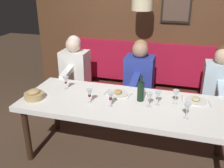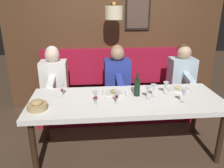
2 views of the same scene
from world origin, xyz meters
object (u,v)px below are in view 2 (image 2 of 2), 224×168
object	(u,v)px
diner_middle	(54,74)
wine_glass_4	(148,90)
diner_near	(117,72)
wine_glass_1	(117,95)
wine_bottle	(137,87)
bread_bowl	(37,105)
wine_glass_3	(62,88)
wine_glass_6	(184,93)
dining_table	(126,104)
wine_glass_2	(96,95)
wine_glass_5	(154,88)
diner_nearest	(182,70)
wine_glass_0	(166,85)

from	to	relation	value
diner_middle	wine_glass_4	world-z (taller)	diner_middle
diner_near	wine_glass_1	world-z (taller)	diner_near
wine_glass_1	wine_glass_4	size ratio (longest dim) A/B	1.00
wine_glass_4	wine_bottle	bearing A→B (deg)	43.50
bread_bowl	wine_glass_3	bearing A→B (deg)	-33.82
wine_glass_6	wine_bottle	bearing A→B (deg)	62.13
dining_table	wine_bottle	size ratio (longest dim) A/B	7.86
wine_glass_2	wine_glass_6	distance (m)	1.03
wine_glass_3	wine_glass_4	world-z (taller)	same
wine_glass_3	wine_glass_5	size ratio (longest dim) A/B	1.00
diner_nearest	wine_glass_5	xyz separation A→B (m)	(-0.85, 0.70, 0.04)
wine_glass_3	diner_nearest	bearing A→B (deg)	-68.28
dining_table	wine_glass_2	bearing A→B (deg)	107.70
wine_glass_2	bread_bowl	xyz separation A→B (m)	(-0.07, 0.64, -0.07)
wine_glass_2	dining_table	bearing A→B (deg)	-72.30
diner_near	wine_glass_1	bearing A→B (deg)	173.16
wine_glass_2	wine_glass_6	bearing A→B (deg)	-93.00
wine_glass_4	bread_bowl	size ratio (longest dim) A/B	0.75
wine_bottle	bread_bowl	distance (m)	1.21
wine_glass_5	bread_bowl	distance (m)	1.39
diner_near	wine_glass_6	xyz separation A→B (m)	(-1.06, -0.66, 0.04)
diner_nearest	wine_glass_6	world-z (taller)	diner_nearest
diner_middle	diner_nearest	bearing A→B (deg)	-90.00
dining_table	diner_nearest	xyz separation A→B (m)	(0.88, -1.04, 0.14)
wine_glass_6	wine_glass_2	bearing A→B (deg)	87.00
wine_glass_1	wine_glass_0	bearing A→B (deg)	-69.48
diner_near	wine_glass_0	size ratio (longest dim) A/B	4.82
wine_glass_6	wine_glass_0	bearing A→B (deg)	23.21
wine_glass_6	wine_bottle	xyz separation A→B (m)	(0.26, 0.50, -0.00)
wine_glass_4	wine_glass_0	bearing A→B (deg)	-61.89
wine_glass_0	diner_middle	bearing A→B (deg)	63.11
diner_near	wine_glass_5	xyz separation A→B (m)	(-0.85, -0.36, 0.04)
dining_table	bread_bowl	world-z (taller)	bread_bowl
bread_bowl	wine_glass_5	bearing A→B (deg)	-80.51
wine_glass_3	wine_bottle	world-z (taller)	wine_bottle
wine_glass_2	wine_glass_3	xyz separation A→B (m)	(0.27, 0.41, 0.00)
wine_glass_5	wine_glass_6	world-z (taller)	same
diner_near	diner_nearest	bearing A→B (deg)	-90.00
wine_glass_0	wine_glass_5	distance (m)	0.20
wine_glass_6	wine_glass_3	bearing A→B (deg)	77.24
dining_table	wine_glass_5	xyz separation A→B (m)	(0.03, -0.34, 0.18)
diner_near	wine_glass_4	xyz separation A→B (m)	(-0.91, -0.27, 0.04)
dining_table	diner_nearest	size ratio (longest dim) A/B	2.98
wine_glass_1	wine_glass_2	bearing A→B (deg)	86.56
wine_glass_2	wine_bottle	distance (m)	0.56
diner_nearest	wine_glass_5	distance (m)	1.10
wine_glass_4	bread_bowl	world-z (taller)	wine_glass_4
wine_glass_1	wine_glass_6	xyz separation A→B (m)	(-0.04, -0.78, 0.00)
diner_middle	wine_glass_4	size ratio (longest dim) A/B	4.82
diner_near	wine_glass_1	xyz separation A→B (m)	(-1.02, 0.12, 0.04)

